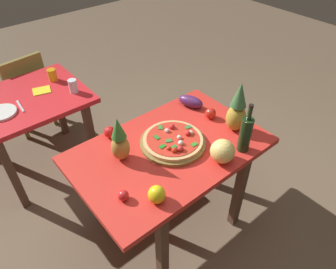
% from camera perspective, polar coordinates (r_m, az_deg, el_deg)
% --- Properties ---
extents(ground_plane, '(10.00, 10.00, 0.00)m').
position_cam_1_polar(ground_plane, '(2.60, 0.24, -14.79)').
color(ground_plane, brown).
extents(display_table, '(1.27, 0.81, 0.76)m').
position_cam_1_polar(display_table, '(2.09, 0.29, -4.35)').
color(display_table, '#523527').
rests_on(display_table, ground_plane).
extents(background_table, '(0.92, 0.78, 0.76)m').
position_cam_1_polar(background_table, '(2.81, -24.13, 4.16)').
color(background_table, '#523527').
rests_on(background_table, ground_plane).
extents(dining_chair, '(0.45, 0.45, 0.85)m').
position_cam_1_polar(dining_chair, '(3.43, -24.79, 7.56)').
color(dining_chair, olive).
rests_on(dining_chair, ground_plane).
extents(pizza_board, '(0.44, 0.44, 0.02)m').
position_cam_1_polar(pizza_board, '(2.05, 0.90, -1.50)').
color(pizza_board, olive).
rests_on(pizza_board, display_table).
extents(pizza, '(0.40, 0.40, 0.06)m').
position_cam_1_polar(pizza, '(2.03, 0.99, -0.96)').
color(pizza, tan).
rests_on(pizza, pizza_board).
extents(wine_bottle, '(0.08, 0.08, 0.35)m').
position_cam_1_polar(wine_bottle, '(1.99, 14.07, 0.16)').
color(wine_bottle, black).
rests_on(wine_bottle, display_table).
extents(pineapple_left, '(0.12, 0.12, 0.31)m').
position_cam_1_polar(pineapple_left, '(1.89, -8.89, -1.24)').
color(pineapple_left, '#AF7F37').
rests_on(pineapple_left, display_table).
extents(pineapple_right, '(0.13, 0.13, 0.37)m').
position_cam_1_polar(pineapple_right, '(2.13, 12.62, 4.49)').
color(pineapple_right, '#B39532').
rests_on(pineapple_right, display_table).
extents(melon, '(0.15, 0.15, 0.15)m').
position_cam_1_polar(melon, '(1.92, 9.98, -3.05)').
color(melon, '#E7C969').
rests_on(melon, display_table).
extents(bell_pepper, '(0.10, 0.10, 0.11)m').
position_cam_1_polar(bell_pepper, '(1.70, -2.08, -10.98)').
color(bell_pepper, yellow).
rests_on(bell_pepper, display_table).
extents(eggplant, '(0.15, 0.22, 0.09)m').
position_cam_1_polar(eggplant, '(2.38, 4.19, 6.07)').
color(eggplant, '#4F2257').
rests_on(eggplant, display_table).
extents(tomato_by_bottle, '(0.06, 0.06, 0.06)m').
position_cam_1_polar(tomato_by_bottle, '(1.74, -8.24, -11.03)').
color(tomato_by_bottle, red).
rests_on(tomato_by_bottle, display_table).
extents(tomato_at_corner, '(0.08, 0.08, 0.08)m').
position_cam_1_polar(tomato_at_corner, '(2.12, -10.68, 0.44)').
color(tomato_at_corner, red).
rests_on(tomato_at_corner, display_table).
extents(tomato_near_board, '(0.08, 0.08, 0.08)m').
position_cam_1_polar(tomato_near_board, '(2.28, 7.82, 3.88)').
color(tomato_near_board, red).
rests_on(tomato_near_board, display_table).
extents(drinking_glass_juice, '(0.07, 0.07, 0.10)m').
position_cam_1_polar(drinking_glass_juice, '(2.88, -20.52, 10.23)').
color(drinking_glass_juice, orange).
rests_on(drinking_glass_juice, background_table).
extents(drinking_glass_water, '(0.07, 0.07, 0.11)m').
position_cam_1_polar(drinking_glass_water, '(2.66, -17.07, 8.53)').
color(drinking_glass_water, silver).
rests_on(drinking_glass_water, background_table).
extents(dinner_plate, '(0.22, 0.22, 0.02)m').
position_cam_1_polar(dinner_plate, '(2.63, -28.32, 3.57)').
color(dinner_plate, white).
rests_on(dinner_plate, background_table).
extents(knife_utensil, '(0.03, 0.18, 0.01)m').
position_cam_1_polar(knife_utensil, '(2.65, -25.54, 4.73)').
color(knife_utensil, silver).
rests_on(knife_utensil, background_table).
extents(napkin_folded, '(0.17, 0.15, 0.01)m').
position_cam_1_polar(napkin_folded, '(2.79, -22.22, 7.50)').
color(napkin_folded, yellow).
rests_on(napkin_folded, background_table).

